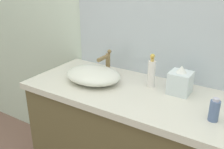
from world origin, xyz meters
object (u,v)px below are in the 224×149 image
soap_dispenser (152,73)px  lotion_bottle (214,110)px  sink_basin (93,75)px  tissue_box (180,82)px

soap_dispenser → lotion_bottle: size_ratio=1.78×
sink_basin → lotion_bottle: bearing=-5.3°
sink_basin → soap_dispenser: 0.37m
soap_dispenser → tissue_box: soap_dispenser is taller
tissue_box → lotion_bottle: bearing=-41.2°
soap_dispenser → lotion_bottle: (0.41, -0.20, -0.04)m
lotion_bottle → tissue_box: tissue_box is taller
sink_basin → soap_dispenser: bearing=20.7°
lotion_bottle → tissue_box: size_ratio=0.70×
soap_dispenser → lotion_bottle: bearing=-26.0°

